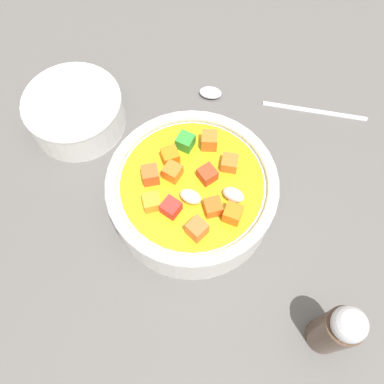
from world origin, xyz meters
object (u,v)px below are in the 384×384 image
(pepper_shaker, at_px, (337,330))
(side_bowl_small, at_px, (75,111))
(soup_bowl_main, at_px, (192,191))
(spoon, at_px, (259,101))

(pepper_shaker, bearing_deg, side_bowl_small, -21.35)
(soup_bowl_main, relative_size, pepper_shaker, 1.93)
(spoon, distance_m, side_bowl_small, 0.24)
(soup_bowl_main, bearing_deg, spoon, -99.12)
(side_bowl_small, xyz_separation_m, pepper_shaker, (-0.36, 0.14, 0.02))
(soup_bowl_main, distance_m, spoon, 0.18)
(spoon, xyz_separation_m, side_bowl_small, (0.21, 0.12, 0.02))
(side_bowl_small, height_order, pepper_shaker, pepper_shaker)
(spoon, bearing_deg, pepper_shaker, 109.29)
(soup_bowl_main, bearing_deg, pepper_shaker, 153.69)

